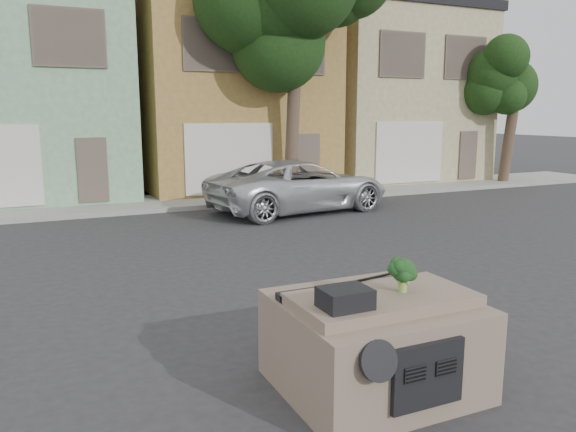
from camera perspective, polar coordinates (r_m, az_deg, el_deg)
ground_plane at (r=9.02m, az=-2.01°, el=-8.95°), size 120.00×120.00×0.00m
sidewalk at (r=18.88m, az=-14.38°, el=1.20°), size 40.00×3.00×0.15m
townhouse_mint at (r=22.38m, az=-25.77°, el=11.41°), size 7.20×8.20×7.55m
townhouse_tan at (r=23.52m, az=-6.79°, el=12.25°), size 7.20×8.20×7.55m
townhouse_beige at (r=26.81m, az=8.99°, el=11.97°), size 7.20×8.20×7.55m
silver_pickup at (r=17.36m, az=1.17°, el=0.49°), size 6.07×3.47×1.60m
tree_near at (r=19.54m, az=0.45°, el=14.11°), size 4.40×4.00×8.50m
tree_far at (r=25.40m, az=21.65°, el=9.72°), size 3.20×3.00×6.00m
car_dashboard at (r=6.34m, az=8.70°, el=-12.26°), size 2.00×1.80×1.12m
instrument_hump at (r=5.54m, az=5.81°, el=-8.29°), size 0.48×0.38×0.20m
wiper_arm at (r=6.59m, az=9.07°, el=-6.10°), size 0.69×0.15×0.02m
broccoli at (r=6.08m, az=11.59°, el=-5.86°), size 0.38×0.38×0.38m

